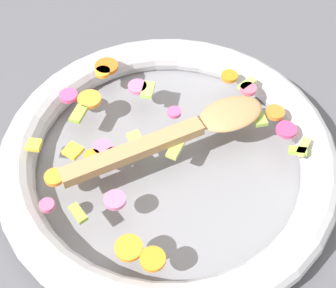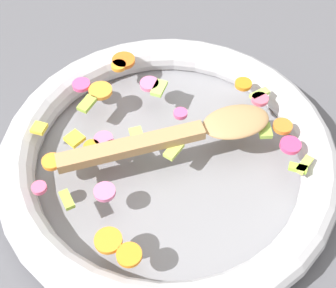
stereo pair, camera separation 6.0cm
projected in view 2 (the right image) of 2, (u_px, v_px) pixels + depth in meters
name	position (u px, v px, depth m)	size (l,w,h in m)	color
ground_plane	(168.00, 166.00, 0.64)	(4.00, 4.00, 0.00)	#4C4C51
skillet	(168.00, 157.00, 0.62)	(0.45, 0.45, 0.05)	slate
chopped_vegetables	(148.00, 129.00, 0.61)	(0.35, 0.32, 0.01)	orange
wooden_spoon	(190.00, 132.00, 0.59)	(0.28, 0.11, 0.01)	#A87F51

